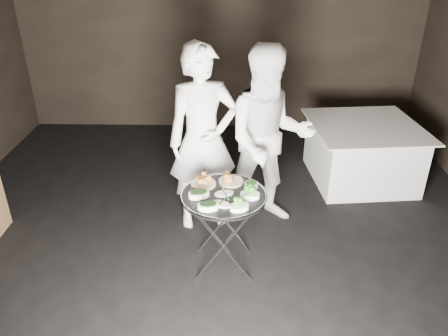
{
  "coord_description": "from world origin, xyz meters",
  "views": [
    {
      "loc": [
        0.18,
        -3.16,
        2.71
      ],
      "look_at": [
        0.12,
        0.19,
        0.95
      ],
      "focal_mm": 35.0,
      "sensor_mm": 36.0,
      "label": 1
    }
  ],
  "objects_px": {
    "serving_tray": "(224,196)",
    "waiter_left": "(203,140)",
    "tray_stand": "(224,228)",
    "dining_table": "(362,152)",
    "waiter_right": "(269,139)"
  },
  "relations": [
    {
      "from": "serving_tray",
      "to": "waiter_right",
      "type": "bearing_deg",
      "value": 61.18
    },
    {
      "from": "serving_tray",
      "to": "tray_stand",
      "type": "bearing_deg",
      "value": 0.0
    },
    {
      "from": "serving_tray",
      "to": "dining_table",
      "type": "relative_size",
      "value": 0.58
    },
    {
      "from": "serving_tray",
      "to": "waiter_left",
      "type": "relative_size",
      "value": 0.39
    },
    {
      "from": "serving_tray",
      "to": "waiter_right",
      "type": "distance_m",
      "value": 0.92
    },
    {
      "from": "tray_stand",
      "to": "dining_table",
      "type": "distance_m",
      "value": 2.39
    },
    {
      "from": "tray_stand",
      "to": "serving_tray",
      "type": "relative_size",
      "value": 1.01
    },
    {
      "from": "waiter_right",
      "to": "dining_table",
      "type": "distance_m",
      "value": 1.65
    },
    {
      "from": "serving_tray",
      "to": "waiter_right",
      "type": "height_order",
      "value": "waiter_right"
    },
    {
      "from": "tray_stand",
      "to": "dining_table",
      "type": "bearing_deg",
      "value": 45.45
    },
    {
      "from": "waiter_right",
      "to": "serving_tray",
      "type": "bearing_deg",
      "value": -125.86
    },
    {
      "from": "tray_stand",
      "to": "waiter_left",
      "type": "xyz_separation_m",
      "value": [
        -0.22,
        0.73,
        0.53
      ]
    },
    {
      "from": "waiter_left",
      "to": "dining_table",
      "type": "height_order",
      "value": "waiter_left"
    },
    {
      "from": "tray_stand",
      "to": "dining_table",
      "type": "relative_size",
      "value": 0.59
    },
    {
      "from": "tray_stand",
      "to": "waiter_left",
      "type": "height_order",
      "value": "waiter_left"
    }
  ]
}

